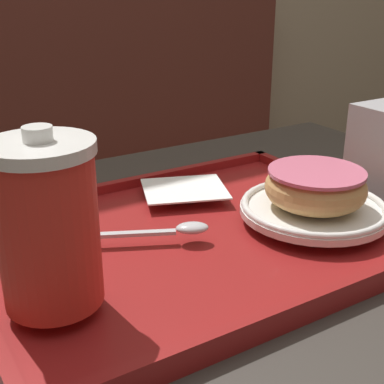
{
  "coord_description": "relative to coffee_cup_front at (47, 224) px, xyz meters",
  "views": [
    {
      "loc": [
        -0.3,
        -0.42,
        1.03
      ],
      "look_at": [
        -0.03,
        0.03,
        0.82
      ],
      "focal_mm": 50.0,
      "sensor_mm": 36.0,
      "label": 1
    }
  ],
  "objects": [
    {
      "name": "booth_bench",
      "position": [
        0.48,
        0.9,
        -0.54
      ],
      "size": [
        1.19,
        0.44,
        1.0
      ],
      "color": "brown",
      "rests_on": "ground_plane"
    },
    {
      "name": "coffee_cup_front",
      "position": [
        0.0,
        0.0,
        0.0
      ],
      "size": [
        0.09,
        0.09,
        0.15
      ],
      "color": "red",
      "rests_on": "serving_tray"
    },
    {
      "name": "donut_chocolate_glazed",
      "position": [
        0.31,
        0.02,
        -0.04
      ],
      "size": [
        0.11,
        0.11,
        0.04
      ],
      "color": "tan",
      "rests_on": "plate_with_chocolate_donut"
    },
    {
      "name": "serving_tray",
      "position": [
        0.17,
        0.06,
        -0.09
      ],
      "size": [
        0.47,
        0.35,
        0.02
      ],
      "color": "maroon",
      "rests_on": "cafe_table"
    },
    {
      "name": "napkin_paper",
      "position": [
        0.22,
        0.16,
        -0.07
      ],
      "size": [
        0.13,
        0.12,
        0.0
      ],
      "rotation": [
        0.0,
        0.0,
        -0.36
      ],
      "color": "white",
      "rests_on": "serving_tray"
    },
    {
      "name": "spoon",
      "position": [
        0.14,
        0.06,
        -0.07
      ],
      "size": [
        0.14,
        0.08,
        0.01
      ],
      "rotation": [
        0.0,
        0.0,
        5.84
      ],
      "color": "silver",
      "rests_on": "serving_tray"
    },
    {
      "name": "plate_with_chocolate_donut",
      "position": [
        0.31,
        0.02,
        -0.06
      ],
      "size": [
        0.17,
        0.17,
        0.01
      ],
      "color": "white",
      "rests_on": "serving_tray"
    },
    {
      "name": "cafe_table",
      "position": [
        0.2,
        0.03,
        -0.27
      ],
      "size": [
        0.93,
        0.73,
        0.76
      ],
      "color": "#38332D",
      "rests_on": "ground_plane"
    }
  ]
}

